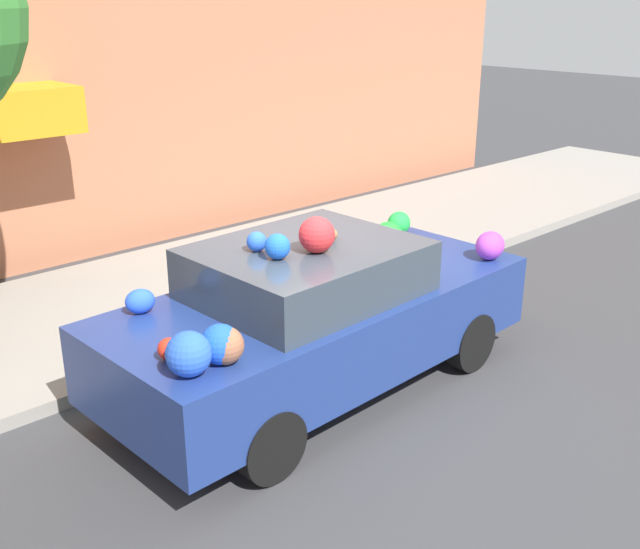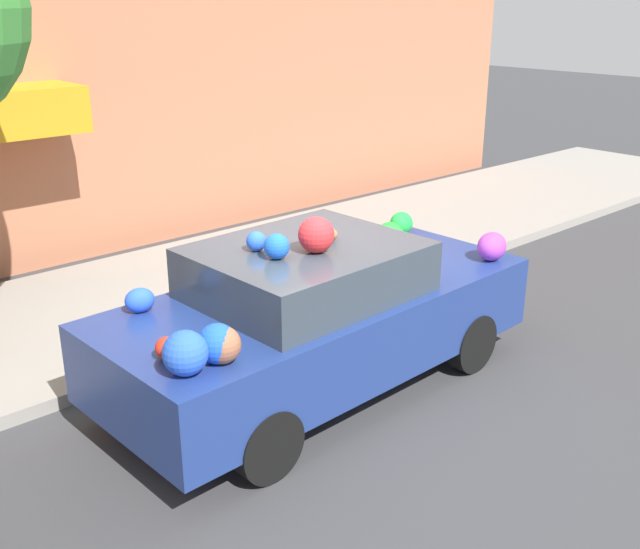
# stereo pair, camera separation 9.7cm
# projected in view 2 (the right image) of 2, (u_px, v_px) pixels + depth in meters

# --- Properties ---
(ground_plane) EXTENTS (60.00, 60.00, 0.00)m
(ground_plane) POSITION_uv_depth(u_px,v_px,m) (314.00, 381.00, 7.14)
(ground_plane) COLOR #38383A
(sidewalk_curb) EXTENTS (24.00, 3.20, 0.13)m
(sidewalk_curb) POSITION_uv_depth(u_px,v_px,m) (166.00, 296.00, 9.01)
(sidewalk_curb) COLOR gray
(sidewalk_curb) RESTS_ON ground
(building_facade) EXTENTS (18.00, 1.20, 4.88)m
(building_facade) POSITION_uv_depth(u_px,v_px,m) (56.00, 81.00, 9.66)
(building_facade) COLOR #B26B4C
(building_facade) RESTS_ON ground
(fire_hydrant) EXTENTS (0.20, 0.20, 0.70)m
(fire_hydrant) POSITION_uv_depth(u_px,v_px,m) (310.00, 262.00, 8.94)
(fire_hydrant) COLOR red
(fire_hydrant) RESTS_ON sidewalk_curb
(art_car) EXTENTS (4.20, 1.85, 1.74)m
(art_car) POSITION_uv_depth(u_px,v_px,m) (318.00, 313.00, 6.79)
(art_car) COLOR navy
(art_car) RESTS_ON ground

